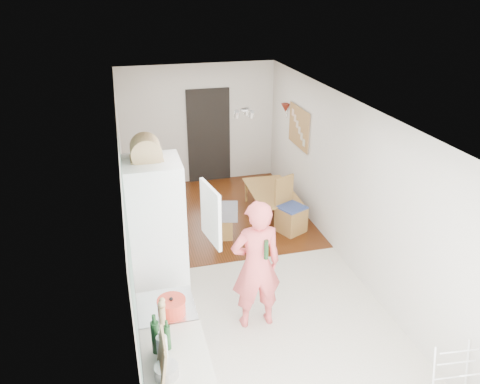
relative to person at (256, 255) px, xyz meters
name	(u,v)px	position (x,y,z in m)	size (l,w,h in m)	color
room_shell	(242,194)	(0.15, 1.23, 0.24)	(3.20, 7.00, 2.50)	beige
floor	(242,268)	(0.15, 1.23, -1.01)	(3.20, 7.00, 0.01)	silver
wood_floor_overlay	(217,214)	(0.15, 3.08, -1.01)	(3.20, 3.30, 0.01)	#53220D
sage_wall_panel	(129,242)	(-1.44, -0.77, 0.84)	(0.02, 3.00, 1.30)	slate
tile_splashback	(140,344)	(-1.44, -1.32, 0.14)	(0.02, 1.90, 0.50)	black
doorway_recess	(209,136)	(0.35, 4.71, -0.01)	(0.90, 0.04, 2.00)	black
worktop	(175,360)	(-1.15, -1.32, -0.12)	(0.62, 0.92, 0.06)	beige
range_cooker	(168,342)	(-1.15, -0.57, -0.57)	(0.60, 0.60, 0.88)	white
cooker_top	(166,308)	(-1.15, -0.57, -0.11)	(0.60, 0.60, 0.04)	silver
fridge_housing	(158,244)	(-1.12, 0.45, 0.06)	(0.66, 0.66, 2.15)	white
fridge_door	(211,214)	(-0.51, 0.15, 0.54)	(0.56, 0.04, 0.70)	white
fridge_interior	(181,206)	(-0.81, 0.45, 0.54)	(0.02, 0.52, 0.66)	white
pinboard	(299,127)	(1.73, 3.13, 0.54)	(0.03, 0.90, 0.70)	tan
pinboard_frame	(298,127)	(1.71, 3.13, 0.54)	(0.01, 0.94, 0.74)	#AE8337
wall_sconce	(286,108)	(1.69, 3.78, 0.74)	(0.18, 0.18, 0.16)	maroon
person	(256,255)	(0.00, 0.00, 0.00)	(0.74, 0.49, 2.03)	#E85859
dining_table	(272,204)	(1.15, 2.82, -0.81)	(1.18, 0.66, 0.41)	#AE8337
dining_chair	(292,206)	(1.26, 2.11, -0.53)	(0.41, 0.41, 0.98)	#AE8337
stool	(223,227)	(0.08, 2.21, -0.81)	(0.31, 0.31, 0.41)	#AE8337
grey_drape	(225,211)	(0.11, 2.18, -0.51)	(0.43, 0.43, 0.19)	gray
bread_bin	(146,151)	(-1.16, 0.53, 1.23)	(0.37, 0.35, 0.19)	tan
red_casserole	(172,307)	(-1.10, -0.71, -0.01)	(0.29, 0.29, 0.17)	red
steel_pan	(167,371)	(-1.24, -1.51, -0.04)	(0.21, 0.21, 0.10)	silver
held_bottle	(266,250)	(0.08, -0.14, 0.14)	(0.05, 0.05, 0.25)	#183A1A
bottle_a	(156,337)	(-1.30, -1.21, 0.07)	(0.08, 0.08, 0.33)	#183A1A
bottle_b	(168,337)	(-1.19, -1.19, 0.03)	(0.06, 0.06, 0.26)	#183A1A
bottle_c	(162,348)	(-1.25, -1.30, 0.03)	(0.10, 0.10, 0.24)	silver
pepper_mill_front	(162,316)	(-1.21, -0.87, 0.02)	(0.06, 0.06, 0.23)	tan
pepper_mill_back	(163,312)	(-1.19, -0.79, 0.01)	(0.06, 0.06, 0.21)	tan
chopping_boards	(162,358)	(-1.27, -1.51, 0.11)	(0.04, 0.29, 0.40)	tan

